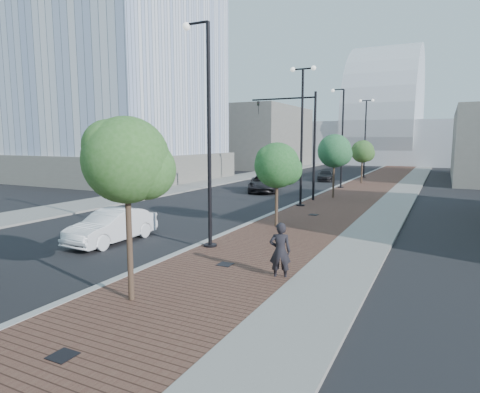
% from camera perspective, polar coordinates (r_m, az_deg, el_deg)
% --- Properties ---
extents(sidewalk, '(7.00, 140.00, 0.12)m').
position_cam_1_polar(sidewalk, '(45.04, 19.08, 1.70)').
color(sidewalk, '#4C2D23').
rests_on(sidewalk, ground).
extents(concrete_strip, '(2.40, 140.00, 0.13)m').
position_cam_1_polar(concrete_strip, '(44.78, 22.51, 1.51)').
color(concrete_strip, slate).
rests_on(concrete_strip, ground).
extents(curb, '(0.30, 140.00, 0.14)m').
position_cam_1_polar(curb, '(45.62, 14.72, 1.96)').
color(curb, gray).
rests_on(curb, ground).
extents(west_sidewalk, '(4.00, 140.00, 0.12)m').
position_cam_1_polar(west_sidewalk, '(49.89, -0.06, 2.69)').
color(west_sidewalk, slate).
rests_on(west_sidewalk, ground).
extents(white_sedan, '(1.58, 4.49, 1.48)m').
position_cam_1_polar(white_sedan, '(19.18, -17.33, -3.93)').
color(white_sedan, silver).
rests_on(white_sedan, ground).
extents(dark_car_mid, '(4.14, 5.80, 1.47)m').
position_cam_1_polar(dark_car_mid, '(36.27, 3.23, 1.81)').
color(dark_car_mid, black).
rests_on(dark_car_mid, ground).
extents(dark_car_far, '(2.50, 4.33, 1.18)m').
position_cam_1_polar(dark_car_far, '(47.18, 11.80, 2.87)').
color(dark_car_far, black).
rests_on(dark_car_far, ground).
extents(pedestrian, '(0.82, 0.69, 1.92)m').
position_cam_1_polar(pedestrian, '(13.46, 5.58, -7.59)').
color(pedestrian, black).
rests_on(pedestrian, ground).
extents(streetlight_1, '(1.44, 0.56, 9.21)m').
position_cam_1_polar(streetlight_1, '(16.88, -4.62, 7.17)').
color(streetlight_1, black).
rests_on(streetlight_1, ground).
extents(streetlight_2, '(1.72, 0.56, 9.28)m').
position_cam_1_polar(streetlight_2, '(27.82, 8.57, 8.34)').
color(streetlight_2, black).
rests_on(streetlight_2, ground).
extents(streetlight_3, '(1.44, 0.56, 9.21)m').
position_cam_1_polar(streetlight_3, '(39.43, 13.83, 7.33)').
color(streetlight_3, black).
rests_on(streetlight_3, ground).
extents(streetlight_4, '(1.72, 0.56, 9.28)m').
position_cam_1_polar(streetlight_4, '(51.19, 16.97, 7.81)').
color(streetlight_4, black).
rests_on(streetlight_4, ground).
extents(traffic_mast, '(5.09, 0.20, 8.00)m').
position_cam_1_polar(traffic_mast, '(30.96, 8.70, 8.58)').
color(traffic_mast, black).
rests_on(traffic_mast, ground).
extents(tree_0, '(2.38, 2.33, 5.17)m').
position_cam_1_polar(tree_0, '(11.37, -15.23, 4.82)').
color(tree_0, '#382619').
rests_on(tree_0, ground).
extents(tree_1, '(2.37, 2.31, 4.42)m').
position_cam_1_polar(tree_1, '(20.93, 5.30, 4.30)').
color(tree_1, '#382619').
rests_on(tree_1, ground).
extents(tree_2, '(2.57, 2.56, 4.99)m').
position_cam_1_polar(tree_2, '(32.39, 13.06, 6.16)').
color(tree_2, '#382619').
rests_on(tree_2, ground).
extents(tree_3, '(2.36, 2.30, 4.54)m').
position_cam_1_polar(tree_3, '(44.15, 16.71, 5.99)').
color(tree_3, '#382619').
rests_on(tree_3, ground).
extents(tower_podium, '(19.00, 19.00, 3.00)m').
position_cam_1_polar(tower_podium, '(49.40, -15.85, 4.01)').
color(tower_podium, '#615F58').
rests_on(tower_podium, ground).
extents(convention_center, '(50.00, 30.00, 50.00)m').
position_cam_1_polar(convention_center, '(90.17, 19.55, 8.32)').
color(convention_center, '#B3B6BE').
rests_on(convention_center, ground).
extents(commercial_block_nw, '(14.00, 20.00, 10.00)m').
position_cam_1_polar(commercial_block_nw, '(70.76, 2.13, 8.20)').
color(commercial_block_nw, '#605E57').
rests_on(commercial_block_nw, ground).
extents(utility_cover_0, '(0.50, 0.50, 0.02)m').
position_cam_1_polar(utility_cover_0, '(9.76, -23.39, -19.61)').
color(utility_cover_0, black).
rests_on(utility_cover_0, sidewalk).
extents(utility_cover_1, '(0.50, 0.50, 0.02)m').
position_cam_1_polar(utility_cover_1, '(14.86, -2.07, -9.39)').
color(utility_cover_1, black).
rests_on(utility_cover_1, sidewalk).
extents(utility_cover_2, '(0.50, 0.50, 0.02)m').
position_cam_1_polar(utility_cover_2, '(24.82, 10.16, -2.51)').
color(utility_cover_2, black).
rests_on(utility_cover_2, sidewalk).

